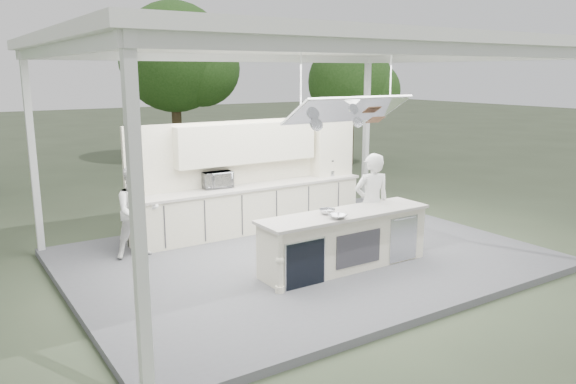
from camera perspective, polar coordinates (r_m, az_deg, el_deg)
ground at (r=10.18m, az=1.63°, el=-7.03°), size 90.00×90.00×0.00m
stage_deck at (r=10.16m, az=1.63°, el=-6.71°), size 8.00×6.00×0.12m
tent at (r=9.61m, az=1.82°, el=14.34°), size 8.20×6.20×3.86m
demo_island at (r=9.40m, az=5.72°, el=-4.90°), size 3.10×0.79×0.95m
back_counter at (r=11.56m, az=-3.72°, el=-1.61°), size 5.08×0.72×0.95m
back_wall_unit at (r=11.77m, az=-2.41°, el=3.50°), size 5.05×0.48×2.25m
tree_cluster at (r=18.45m, az=-16.63°, el=11.50°), size 19.55×9.40×5.85m
head_chef at (r=10.15m, az=8.49°, el=-1.16°), size 0.76×0.60×1.82m
sous_chef at (r=10.20m, az=-15.13°, el=-1.96°), size 0.80×0.63×1.62m
toaster_oven at (r=11.27m, az=-7.29°, el=1.27°), size 0.62×0.44×0.33m
bowl_large at (r=8.89m, az=5.08°, el=-2.50°), size 0.31×0.31×0.07m
bowl_small at (r=9.16m, az=4.01°, el=-1.99°), size 0.30×0.30×0.08m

